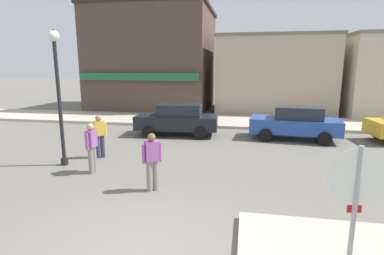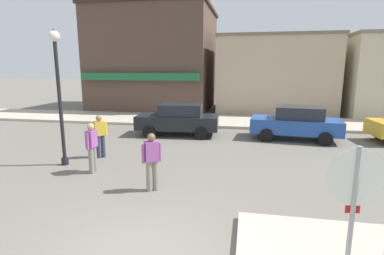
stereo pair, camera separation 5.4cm
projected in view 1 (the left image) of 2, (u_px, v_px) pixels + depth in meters
kerb_far at (216, 121)px, 18.57m from camera, size 80.00×4.00×0.15m
stop_sign at (355, 201)px, 4.13m from camera, size 0.81×0.13×2.30m
lamp_post at (57, 79)px, 9.82m from camera, size 0.36×0.36×4.54m
parked_car_nearest at (178, 119)px, 14.85m from camera, size 4.10×2.07×1.56m
parked_car_second at (295, 122)px, 13.94m from camera, size 4.16×2.21×1.56m
pedestrian_crossing_near at (92, 146)px, 9.47m from camera, size 0.24×0.55×1.61m
pedestrian_crossing_far at (152, 160)px, 8.06m from camera, size 0.51×0.38×1.61m
pedestrian_kerb_side at (99, 135)px, 11.08m from camera, size 0.48×0.43×1.61m
building_corner_shop at (155, 59)px, 24.69m from camera, size 9.29×8.71×7.96m
building_storefront_left_near at (272, 74)px, 23.00m from camera, size 8.33×6.76×5.59m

